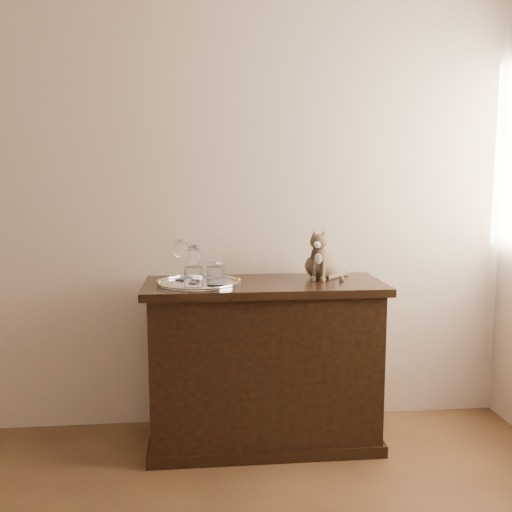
{
  "coord_description": "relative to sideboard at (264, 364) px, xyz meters",
  "views": [
    {
      "loc": [
        0.28,
        -0.86,
        1.37
      ],
      "look_at": [
        0.56,
        1.95,
        0.98
      ],
      "focal_mm": 40.0,
      "sensor_mm": 36.0,
      "label": 1
    }
  ],
  "objects": [
    {
      "name": "tumbler_a",
      "position": [
        -0.25,
        -0.11,
        0.48
      ],
      "size": [
        0.08,
        0.08,
        0.09
      ],
      "primitive_type": "cylinder",
      "color": "white",
      "rests_on": "tray"
    },
    {
      "name": "tumbler_c",
      "position": [
        -0.24,
        -0.02,
        0.48
      ],
      "size": [
        0.09,
        0.09,
        0.1
      ],
      "primitive_type": "cylinder",
      "color": "silver",
      "rests_on": "tray"
    },
    {
      "name": "tray",
      "position": [
        -0.33,
        -0.03,
        0.43
      ],
      "size": [
        0.4,
        0.4,
        0.01
      ],
      "primitive_type": "cylinder",
      "color": "white",
      "rests_on": "sideboard"
    },
    {
      "name": "sideboard",
      "position": [
        0.0,
        0.0,
        0.0
      ],
      "size": [
        1.2,
        0.5,
        0.85
      ],
      "primitive_type": null,
      "color": "black",
      "rests_on": "ground"
    },
    {
      "name": "wine_glass_d",
      "position": [
        -0.35,
        -0.0,
        0.52
      ],
      "size": [
        0.07,
        0.07,
        0.18
      ],
      "primitive_type": null,
      "color": "white",
      "rests_on": "tray"
    },
    {
      "name": "wall_back",
      "position": [
        -0.6,
        0.31,
        0.93
      ],
      "size": [
        4.0,
        0.1,
        2.7
      ],
      "primitive_type": "cube",
      "color": "#C5B094",
      "rests_on": "ground"
    },
    {
      "name": "wine_glass_a",
      "position": [
        -0.41,
        0.05,
        0.54
      ],
      "size": [
        0.08,
        0.08,
        0.21
      ],
      "primitive_type": null,
      "color": "silver",
      "rests_on": "tray"
    },
    {
      "name": "cat",
      "position": [
        0.31,
        0.09,
        0.55
      ],
      "size": [
        0.33,
        0.32,
        0.26
      ],
      "primitive_type": null,
      "rotation": [
        0.0,
        0.0,
        -0.36
      ],
      "color": "brown",
      "rests_on": "sideboard"
    },
    {
      "name": "tumbler_b",
      "position": [
        -0.35,
        -0.16,
        0.48
      ],
      "size": [
        0.09,
        0.09,
        0.1
      ],
      "primitive_type": "cylinder",
      "color": "white",
      "rests_on": "tray"
    },
    {
      "name": "wine_glass_b",
      "position": [
        -0.35,
        0.06,
        0.52
      ],
      "size": [
        0.07,
        0.07,
        0.18
      ],
      "primitive_type": null,
      "color": "white",
      "rests_on": "tray"
    }
  ]
}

